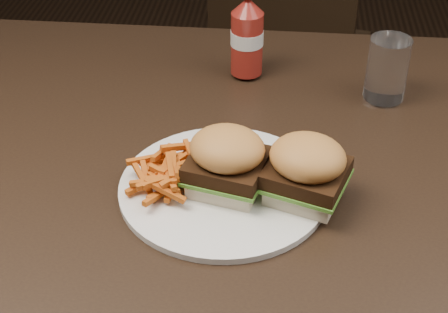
# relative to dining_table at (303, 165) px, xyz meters

# --- Properties ---
(dining_table) EXTENTS (1.20, 0.80, 0.04)m
(dining_table) POSITION_rel_dining_table_xyz_m (0.00, 0.00, 0.00)
(dining_table) COLOR black
(dining_table) RESTS_ON ground
(chair_far) EXTENTS (0.45, 0.45, 0.04)m
(chair_far) POSITION_rel_dining_table_xyz_m (-0.01, 0.91, -0.30)
(chair_far) COLOR black
(chair_far) RESTS_ON ground
(plate) EXTENTS (0.28, 0.28, 0.01)m
(plate) POSITION_rel_dining_table_xyz_m (-0.11, -0.10, 0.03)
(plate) COLOR white
(plate) RESTS_ON dining_table
(sandwich_half_a) EXTENTS (0.11, 0.10, 0.02)m
(sandwich_half_a) POSITION_rel_dining_table_xyz_m (-0.10, -0.10, 0.04)
(sandwich_half_a) COLOR #FAEBC4
(sandwich_half_a) RESTS_ON plate
(sandwich_half_b) EXTENTS (0.11, 0.11, 0.02)m
(sandwich_half_b) POSITION_rel_dining_table_xyz_m (0.00, -0.11, 0.04)
(sandwich_half_b) COLOR beige
(sandwich_half_b) RESTS_ON plate
(fries_pile) EXTENTS (0.11, 0.11, 0.04)m
(fries_pile) POSITION_rel_dining_table_xyz_m (-0.18, -0.10, 0.05)
(fries_pile) COLOR #AD3E24
(fries_pile) RESTS_ON plate
(ketchup_bottle) EXTENTS (0.06, 0.06, 0.11)m
(ketchup_bottle) POSITION_rel_dining_table_xyz_m (-0.10, 0.22, 0.08)
(ketchup_bottle) COLOR maroon
(ketchup_bottle) RESTS_ON dining_table
(tumbler) EXTENTS (0.07, 0.07, 0.10)m
(tumbler) POSITION_rel_dining_table_xyz_m (0.13, 0.17, 0.08)
(tumbler) COLOR white
(tumbler) RESTS_ON dining_table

